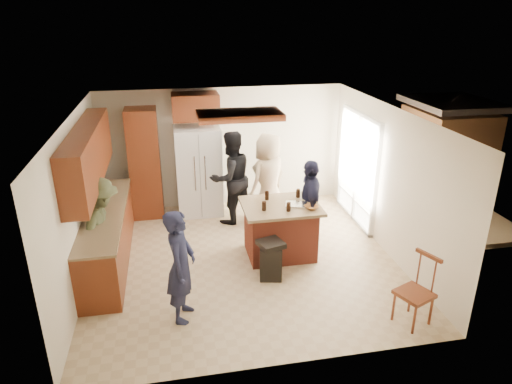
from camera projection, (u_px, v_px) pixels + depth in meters
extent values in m
plane|color=tan|center=(243.00, 260.00, 7.72)|extent=(5.00, 5.00, 0.00)
plane|color=white|center=(242.00, 114.00, 6.79)|extent=(5.00, 5.00, 0.00)
plane|color=beige|center=(223.00, 148.00, 9.53)|extent=(5.00, 0.00, 5.00)
plane|color=beige|center=(280.00, 276.00, 4.98)|extent=(5.00, 0.00, 5.00)
plane|color=beige|center=(78.00, 203.00, 6.82)|extent=(0.00, 5.00, 5.00)
plane|color=beige|center=(388.00, 181.00, 7.70)|extent=(0.00, 5.00, 5.00)
cube|color=white|center=(358.00, 169.00, 8.86)|extent=(0.02, 1.60, 2.10)
cube|color=white|center=(357.00, 170.00, 8.86)|extent=(0.08, 1.72, 2.10)
cube|color=maroon|center=(239.00, 115.00, 6.99)|extent=(1.30, 0.70, 0.10)
cube|color=white|center=(240.00, 119.00, 7.01)|extent=(1.10, 0.50, 0.02)
cube|color=olive|center=(422.00, 215.00, 9.54)|extent=(3.00, 3.00, 0.10)
cube|color=#593319|center=(444.00, 156.00, 9.81)|extent=(1.40, 1.60, 2.00)
imported|color=#1C1E38|center=(181.00, 266.00, 6.02)|extent=(0.56, 0.67, 1.60)
imported|color=black|center=(231.00, 178.00, 8.81)|extent=(1.04, 0.87, 1.84)
imported|color=tan|center=(268.00, 179.00, 8.81)|extent=(1.05, 0.98, 1.80)
imported|color=black|center=(310.00, 205.00, 7.88)|extent=(0.66, 1.02, 1.61)
imported|color=#343720|center=(103.00, 228.00, 7.06)|extent=(0.70, 1.12, 1.61)
cube|color=maroon|center=(108.00, 238.00, 7.54)|extent=(0.60, 3.00, 0.88)
cube|color=#846B4C|center=(104.00, 212.00, 7.36)|extent=(0.64, 3.00, 0.04)
cube|color=maroon|center=(88.00, 155.00, 6.98)|extent=(0.35, 3.00, 0.85)
cube|color=maroon|center=(145.00, 164.00, 9.03)|extent=(0.60, 0.60, 2.20)
cube|color=maroon|center=(195.00, 106.00, 8.81)|extent=(0.90, 0.60, 0.50)
cube|color=white|center=(199.00, 171.00, 9.22)|extent=(0.90, 0.72, 1.80)
cube|color=gray|center=(200.00, 177.00, 8.89)|extent=(0.01, 0.01, 1.71)
cylinder|color=silver|center=(195.00, 174.00, 8.81)|extent=(0.02, 0.02, 0.70)
cylinder|color=silver|center=(205.00, 173.00, 8.85)|extent=(0.02, 0.02, 0.70)
cube|color=#963826|center=(280.00, 231.00, 7.75)|extent=(1.10, 0.85, 0.88)
cube|color=olive|center=(281.00, 206.00, 7.58)|extent=(1.28, 1.03, 0.05)
cube|color=silver|center=(296.00, 204.00, 7.57)|extent=(0.41, 0.35, 0.02)
imported|color=brown|center=(311.00, 207.00, 7.41)|extent=(0.28, 0.28, 0.05)
cylinder|color=black|center=(264.00, 206.00, 7.34)|extent=(0.07, 0.07, 0.15)
cylinder|color=black|center=(267.00, 195.00, 7.75)|extent=(0.07, 0.07, 0.15)
cylinder|color=black|center=(298.00, 193.00, 7.85)|extent=(0.07, 0.07, 0.15)
cylinder|color=black|center=(289.00, 207.00, 7.31)|extent=(0.07, 0.07, 0.15)
cube|color=black|center=(271.00, 262.00, 7.14)|extent=(0.40, 0.40, 0.55)
cube|color=black|center=(271.00, 244.00, 7.02)|extent=(0.45, 0.45, 0.08)
cube|color=maroon|center=(414.00, 294.00, 6.03)|extent=(0.55, 0.55, 0.05)
cylinder|color=maroon|center=(414.00, 319.00, 5.90)|extent=(0.05, 0.05, 0.44)
cylinder|color=maroon|center=(431.00, 311.00, 6.08)|extent=(0.05, 0.05, 0.44)
cylinder|color=maroon|center=(394.00, 306.00, 6.16)|extent=(0.05, 0.05, 0.44)
cylinder|color=maroon|center=(410.00, 298.00, 6.34)|extent=(0.05, 0.05, 0.44)
cube|color=maroon|center=(429.00, 256.00, 5.94)|extent=(0.19, 0.38, 0.05)
cylinder|color=maroon|center=(434.00, 276.00, 5.94)|extent=(0.03, 0.03, 0.50)
cylinder|color=maroon|center=(419.00, 268.00, 6.12)|extent=(0.03, 0.03, 0.50)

